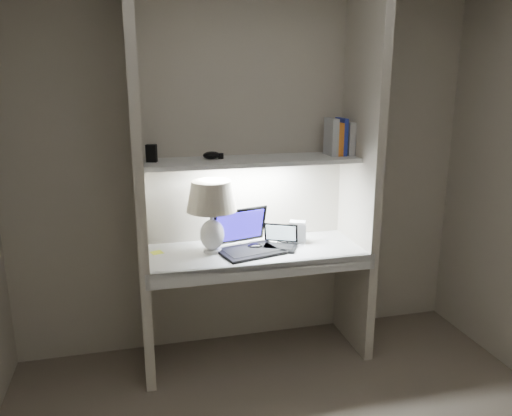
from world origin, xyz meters
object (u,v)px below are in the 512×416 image
object	(u,v)px
speaker	(297,232)
book_row	(344,137)
table_lamp	(212,205)
laptop_main	(247,241)
laptop_netbook	(279,242)

from	to	relation	value
speaker	book_row	world-z (taller)	book_row
table_lamp	speaker	bearing A→B (deg)	4.59
laptop_main	book_row	bearing A→B (deg)	-6.29
laptop_main	book_row	xyz separation A→B (m)	(0.71, 0.11, 0.65)
laptop_main	table_lamp	bearing A→B (deg)	161.08
speaker	book_row	bearing A→B (deg)	31.33
laptop_netbook	book_row	world-z (taller)	book_row
table_lamp	book_row	xyz separation A→B (m)	(0.93, 0.09, 0.39)
laptop_main	laptop_netbook	distance (m)	0.23
laptop_netbook	speaker	world-z (taller)	speaker
laptop_netbook	speaker	distance (m)	0.17
book_row	table_lamp	bearing A→B (deg)	-174.52
speaker	laptop_netbook	bearing A→B (deg)	-131.90
laptop_main	book_row	world-z (taller)	book_row
table_lamp	laptop_netbook	xyz separation A→B (m)	(0.45, -0.02, -0.28)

